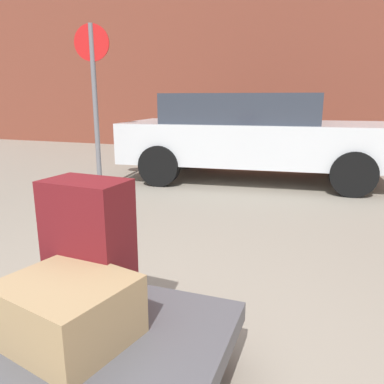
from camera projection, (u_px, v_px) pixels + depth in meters
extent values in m
cube|color=#4C4C51|center=(100.00, 340.00, 1.67)|extent=(1.12, 0.90, 0.10)
cylinder|color=black|center=(203.00, 350.00, 1.87)|extent=(0.24, 0.06, 0.24)
cylinder|color=black|center=(75.00, 320.00, 2.12)|extent=(0.24, 0.06, 0.24)
cube|color=#9E7F56|center=(68.00, 310.00, 1.57)|extent=(0.58, 0.54, 0.27)
cube|color=maroon|center=(89.00, 241.00, 1.86)|extent=(0.42, 0.28, 0.62)
cube|color=silver|center=(256.00, 142.00, 6.29)|extent=(4.47, 2.26, 0.64)
cube|color=#2D333D|center=(242.00, 108.00, 6.22)|extent=(2.57, 1.84, 0.46)
cylinder|color=black|center=(337.00, 156.00, 6.84)|extent=(0.66, 0.29, 0.64)
cylinder|color=black|center=(353.00, 174.00, 5.24)|extent=(0.66, 0.29, 0.64)
cylinder|color=black|center=(187.00, 151.00, 7.50)|extent=(0.66, 0.29, 0.64)
cylinder|color=black|center=(159.00, 166.00, 5.89)|extent=(0.66, 0.29, 0.64)
cylinder|color=slate|center=(96.00, 111.00, 5.41)|extent=(0.07, 0.07, 2.34)
cylinder|color=red|center=(92.00, 43.00, 5.19)|extent=(0.49, 0.14, 0.50)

